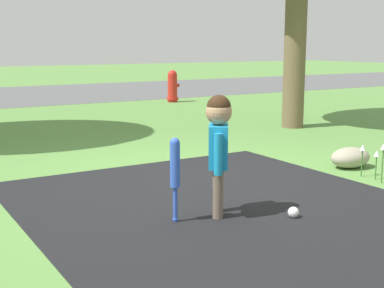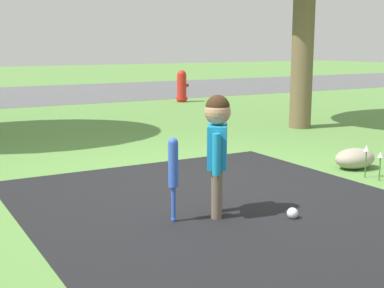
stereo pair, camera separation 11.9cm
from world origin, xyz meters
name	(u,v)px [view 2 (the right image)]	position (x,y,z in m)	size (l,w,h in m)	color
ground_plane	(205,181)	(0.00, 0.00, 0.00)	(60.00, 60.00, 0.00)	#5B8C42
driveway_strip	(384,283)	(-0.30, -2.50, 0.00)	(3.19, 7.00, 0.01)	black
street_strip	(4,96)	(0.00, 10.37, 0.00)	(40.00, 6.00, 0.01)	#59595B
child	(217,138)	(-0.47, -0.97, 0.63)	(0.27, 0.34, 0.96)	#6B5B4C
baseball_bat	(173,168)	(-0.85, -0.95, 0.43)	(0.08, 0.08, 0.66)	blue
sports_ball	(292,213)	(0.00, -1.34, 0.04)	(0.09, 0.09, 0.09)	white
fire_hydrant	(182,86)	(3.38, 6.68, 0.37)	(0.31, 0.28, 0.75)	red
edging_rock	(355,158)	(1.72, -0.34, 0.11)	(0.49, 0.34, 0.23)	#9E937F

